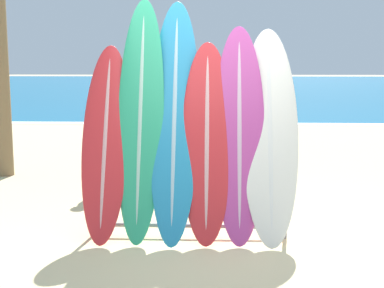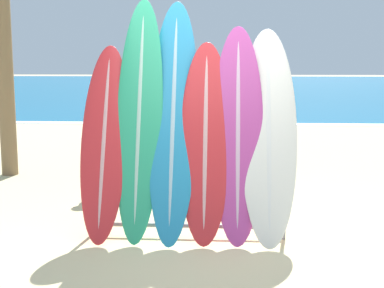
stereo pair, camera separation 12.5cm
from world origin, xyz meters
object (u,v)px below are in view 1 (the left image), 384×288
object	(u,v)px
surfboard_slot_0	(106,141)
person_far_left	(121,95)
surfboard_slot_2	(175,117)
surfboard_slot_4	(239,132)
surfboard_rack	(189,194)
person_far_right	(240,108)
surfboard_slot_5	(270,133)
person_near_water	(113,127)
surfboard_slot_3	(207,140)
person_mid_beach	(248,99)
surfboard_slot_1	(141,117)

from	to	relation	value
surfboard_slot_0	person_far_left	distance (m)	9.59
surfboard_slot_2	surfboard_slot_4	xyz separation A→B (m)	(0.67, -0.08, -0.14)
surfboard_rack	person_far_right	xyz separation A→B (m)	(0.72, 4.39, 0.53)
surfboard_slot_5	person_near_water	xyz separation A→B (m)	(-2.06, 2.25, -0.22)
surfboard_slot_3	surfboard_slot_4	size ratio (longest dim) A/B	0.92
surfboard_slot_3	surfboard_slot_5	xyz separation A→B (m)	(0.64, 0.04, 0.07)
person_mid_beach	surfboard_slot_1	bearing A→B (deg)	89.76
person_mid_beach	surfboard_rack	bearing A→B (deg)	93.80
surfboard_slot_1	person_mid_beach	world-z (taller)	surfboard_slot_1
surfboard_slot_2	person_mid_beach	size ratio (longest dim) A/B	1.39
surfboard_slot_2	person_far_right	xyz separation A→B (m)	(0.88, 4.25, -0.26)
surfboard_slot_1	surfboard_slot_4	distance (m)	1.03
surfboard_slot_3	surfboard_slot_4	distance (m)	0.34
surfboard_slot_0	surfboard_slot_3	size ratio (longest dim) A/B	0.99
surfboard_rack	person_mid_beach	distance (m)	7.33
surfboard_slot_5	person_far_right	world-z (taller)	surfboard_slot_5
surfboard_slot_3	person_far_left	world-z (taller)	surfboard_slot_3
surfboard_slot_3	person_far_right	size ratio (longest dim) A/B	1.13
surfboard_slot_1	person_far_right	bearing A→B (deg)	74.00
surfboard_slot_0	person_far_right	distance (m)	4.64
surfboard_slot_0	person_mid_beach	world-z (taller)	surfboard_slot_0
surfboard_rack	surfboard_slot_4	size ratio (longest dim) A/B	0.93
surfboard_slot_0	person_near_water	size ratio (longest dim) A/B	1.25
surfboard_slot_0	surfboard_slot_5	bearing A→B (deg)	1.60
surfboard_slot_1	person_far_left	size ratio (longest dim) A/B	1.50
surfboard_rack	surfboard_slot_1	size ratio (longest dim) A/B	0.82
person_mid_beach	surfboard_slot_2	bearing A→B (deg)	92.45
surfboard_rack	surfboard_slot_4	xyz separation A→B (m)	(0.52, 0.07, 0.64)
surfboard_slot_3	person_near_water	xyz separation A→B (m)	(-1.42, 2.29, -0.14)
surfboard_slot_1	person_far_right	xyz separation A→B (m)	(1.23, 4.28, -0.27)
person_mid_beach	person_far_left	bearing A→B (deg)	-21.66
surfboard_slot_1	surfboard_slot_5	distance (m)	1.34
surfboard_slot_3	person_mid_beach	size ratio (longest dim) A/B	1.14
surfboard_slot_0	person_near_water	world-z (taller)	surfboard_slot_0
surfboard_slot_4	person_mid_beach	distance (m)	7.19
person_mid_beach	person_far_left	size ratio (longest dim) A/B	1.07
person_mid_beach	person_far_right	bearing A→B (deg)	95.76
surfboard_slot_2	person_far_right	bearing A→B (deg)	78.36
person_mid_beach	person_far_right	size ratio (longest dim) A/B	0.99
surfboard_slot_1	surfboard_slot_3	bearing A→B (deg)	-6.79
surfboard_slot_1	person_near_water	bearing A→B (deg)	108.20
surfboard_rack	surfboard_slot_0	world-z (taller)	surfboard_slot_0
surfboard_slot_2	surfboard_slot_1	bearing A→B (deg)	-175.65
surfboard_slot_0	person_near_water	xyz separation A→B (m)	(-0.37, 2.30, -0.13)
surfboard_rack	surfboard_slot_1	bearing A→B (deg)	166.94
person_near_water	person_far_right	world-z (taller)	person_far_right
surfboard_slot_2	surfboard_slot_5	xyz separation A→B (m)	(0.98, -0.06, -0.15)
surfboard_rack	surfboard_slot_3	xyz separation A→B (m)	(0.19, 0.03, 0.56)
surfboard_slot_3	person_near_water	distance (m)	2.70
person_near_water	person_far_left	xyz separation A→B (m)	(-1.15, 7.17, 0.04)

